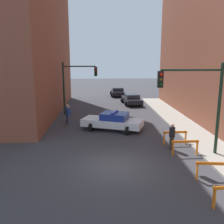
# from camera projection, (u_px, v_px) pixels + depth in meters

# --- Properties ---
(ground_plane) EXTENTS (120.00, 120.00, 0.00)m
(ground_plane) POSITION_uv_depth(u_px,v_px,m) (116.00, 166.00, 13.07)
(ground_plane) COLOR #38383D
(traffic_light_near) EXTENTS (3.64, 0.35, 5.20)m
(traffic_light_near) POSITION_uv_depth(u_px,v_px,m) (200.00, 95.00, 13.82)
(traffic_light_near) COLOR black
(traffic_light_near) RESTS_ON sidewalk_right
(traffic_light_far) EXTENTS (3.44, 0.35, 5.20)m
(traffic_light_far) POSITION_uv_depth(u_px,v_px,m) (75.00, 81.00, 24.67)
(traffic_light_far) COLOR black
(traffic_light_far) RESTS_ON ground_plane
(police_car) EXTENTS (5.05, 3.38, 1.52)m
(police_car) POSITION_uv_depth(u_px,v_px,m) (113.00, 121.00, 19.58)
(police_car) COLOR white
(police_car) RESTS_ON ground_plane
(parked_car_near) EXTENTS (2.55, 4.46, 1.31)m
(parked_car_near) POSITION_uv_depth(u_px,v_px,m) (132.00, 99.00, 30.62)
(parked_car_near) COLOR black
(parked_car_near) RESTS_ON ground_plane
(parked_car_mid) EXTENTS (2.28, 4.31, 1.31)m
(parked_car_mid) POSITION_uv_depth(u_px,v_px,m) (118.00, 92.00, 37.68)
(parked_car_mid) COLOR black
(parked_car_mid) RESTS_ON ground_plane
(pedestrian_crossing) EXTENTS (0.45, 0.45, 1.66)m
(pedestrian_crossing) POSITION_uv_depth(u_px,v_px,m) (69.00, 115.00, 21.15)
(pedestrian_crossing) COLOR #474C66
(pedestrian_crossing) RESTS_ON ground_plane
(pedestrian_corner) EXTENTS (0.40, 0.40, 1.66)m
(pedestrian_corner) POSITION_uv_depth(u_px,v_px,m) (68.00, 113.00, 21.76)
(pedestrian_corner) COLOR black
(pedestrian_corner) RESTS_ON ground_plane
(pedestrian_sidewalk) EXTENTS (0.50, 0.50, 1.66)m
(pedestrian_sidewalk) POSITION_uv_depth(u_px,v_px,m) (172.00, 136.00, 15.29)
(pedestrian_sidewalk) COLOR #382D23
(pedestrian_sidewalk) RESTS_ON ground_plane
(barrier_mid) EXTENTS (1.60, 0.32, 0.90)m
(barrier_mid) POSITION_uv_depth(u_px,v_px,m) (213.00, 168.00, 11.42)
(barrier_mid) COLOR orange
(barrier_mid) RESTS_ON ground_plane
(barrier_back) EXTENTS (1.60, 0.21, 0.90)m
(barrier_back) POSITION_uv_depth(u_px,v_px,m) (185.00, 145.00, 14.45)
(barrier_back) COLOR orange
(barrier_back) RESTS_ON ground_plane
(barrier_corner) EXTENTS (1.60, 0.23, 0.90)m
(barrier_corner) POSITION_uv_depth(u_px,v_px,m) (175.00, 135.00, 16.29)
(barrier_corner) COLOR orange
(barrier_corner) RESTS_ON ground_plane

